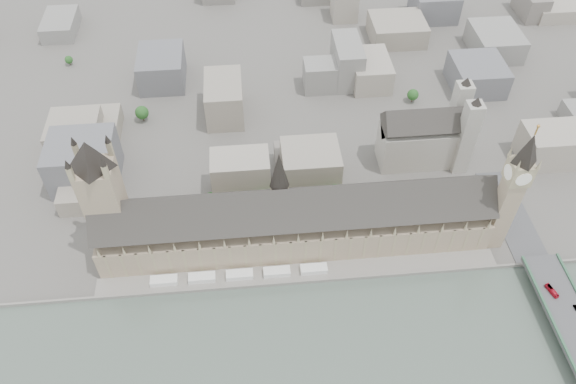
{
  "coord_description": "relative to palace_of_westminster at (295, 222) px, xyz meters",
  "views": [
    {
      "loc": [
        -27.77,
        -224.36,
        314.83
      ],
      "look_at": [
        -3.13,
        39.77,
        31.5
      ],
      "focal_mm": 35.0,
      "sensor_mm": 36.0,
      "label": 1
    }
  ],
  "objects": [
    {
      "name": "ground",
      "position": [
        0.0,
        -19.7,
        -22.71
      ],
      "size": [
        900.0,
        900.0,
        0.0
      ],
      "primitive_type": "plane",
      "color": "#595651",
      "rests_on": "ground"
    },
    {
      "name": "embankment_wall",
      "position": [
        0.0,
        -34.7,
        -21.21
      ],
      "size": [
        600.0,
        1.5,
        3.0
      ],
      "primitive_type": "cube",
      "color": "slate",
      "rests_on": "ground"
    },
    {
      "name": "river_terrace",
      "position": [
        0.0,
        -27.2,
        -21.71
      ],
      "size": [
        270.0,
        15.0,
        2.0
      ],
      "primitive_type": "cube",
      "color": "slate",
      "rests_on": "ground"
    },
    {
      "name": "terrace_tents",
      "position": [
        -40.0,
        -26.7,
        -18.71
      ],
      "size": [
        118.0,
        7.0,
        4.0
      ],
      "color": "white",
      "rests_on": "river_terrace"
    },
    {
      "name": "palace_of_westminster",
      "position": [
        0.0,
        0.0,
        0.0
      ],
      "size": [
        265.0,
        40.73,
        55.44
      ],
      "color": "gray",
      "rests_on": "ground"
    },
    {
      "name": "elizabeth_tower",
      "position": [
        138.0,
        -11.7,
        35.38
      ],
      "size": [
        17.0,
        17.0,
        107.5
      ],
      "color": "gray",
      "rests_on": "ground"
    },
    {
      "name": "victoria_tower",
      "position": [
        -122.0,
        6.3,
        32.5
      ],
      "size": [
        30.0,
        30.0,
        100.0
      ],
      "color": "gray",
      "rests_on": "ground"
    },
    {
      "name": "central_tower",
      "position": [
        -10.0,
        6.3,
        35.21
      ],
      "size": [
        13.0,
        13.0,
        48.0
      ],
      "color": "tan",
      "rests_on": "ground"
    },
    {
      "name": "westminster_abbey",
      "position": [
        110.92,
        75.3,
        2.38
      ],
      "size": [
        68.0,
        36.0,
        64.0
      ],
      "color": "#9D998D",
      "rests_on": "ground"
    },
    {
      "name": "city_skyline_inland",
      "position": [
        0.0,
        225.3,
        -3.71
      ],
      "size": [
        720.0,
        360.0,
        38.0
      ],
      "primitive_type": null,
      "color": "gray",
      "rests_on": "ground"
    },
    {
      "name": "park_trees",
      "position": [
        -10.0,
        40.3,
        -15.21
      ],
      "size": [
        110.0,
        30.0,
        15.0
      ],
      "primitive_type": null,
      "color": "#204518",
      "rests_on": "ground"
    },
    {
      "name": "red_bus_north",
      "position": [
        157.75,
        -62.77,
        -10.94
      ],
      "size": [
        5.46,
        11.18,
        3.04
      ],
      "primitive_type": "imported",
      "rotation": [
        0.0,
        0.0,
        0.28
      ],
      "color": "red",
      "rests_on": "westminster_bridge"
    },
    {
      "name": "car_silver",
      "position": [
        167.99,
        -75.8,
        -11.73
      ],
      "size": [
        1.78,
        4.49,
        1.46
      ],
      "primitive_type": "imported",
      "rotation": [
        0.0,
        0.0,
        0.05
      ],
      "color": "gray",
      "rests_on": "westminster_bridge"
    },
    {
      "name": "car_approach",
      "position": [
        165.25,
        35.12,
        -11.66
      ],
      "size": [
        2.89,
        5.71,
        1.59
      ],
      "primitive_type": "imported",
      "rotation": [
        0.0,
        0.0,
        -0.12
      ],
      "color": "gray",
      "rests_on": "westminster_bridge"
    }
  ]
}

